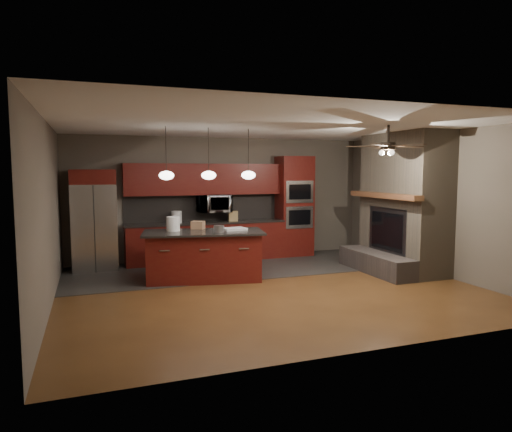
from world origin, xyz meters
name	(u,v)px	position (x,y,z in m)	size (l,w,h in m)	color
ground	(270,288)	(0.00, 0.00, 0.00)	(7.00, 7.00, 0.00)	brown
ceiling	(270,126)	(0.00, 0.00, 2.80)	(7.00, 6.00, 0.02)	white
back_wall	(223,198)	(0.00, 3.00, 1.40)	(7.00, 0.02, 2.80)	#695D54
right_wall	(434,203)	(3.50, 0.00, 1.40)	(0.02, 6.00, 2.80)	#695D54
left_wall	(47,215)	(-3.50, 0.00, 1.40)	(0.02, 6.00, 2.80)	#695D54
slate_tile_patch	(238,267)	(0.00, 1.80, 0.01)	(7.00, 2.40, 0.01)	#2C2A27
fireplace_column	(402,208)	(3.04, 0.40, 1.30)	(1.30, 2.10, 2.80)	#6E624F
back_cabinetry	(206,222)	(-0.48, 2.74, 0.89)	(3.59, 0.64, 2.20)	#591810
oven_tower	(294,206)	(1.70, 2.69, 1.19)	(0.80, 0.63, 2.38)	#591810
microwave	(214,204)	(-0.27, 2.75, 1.30)	(0.73, 0.41, 0.50)	silver
refrigerator	(94,220)	(-2.85, 2.62, 1.03)	(0.88, 0.75, 2.07)	silver
kitchen_island	(204,255)	(-0.95, 0.97, 0.46)	(2.36, 1.40, 0.92)	#591810
white_bucket	(173,224)	(-1.47, 1.20, 1.05)	(0.25, 0.25, 0.27)	white
paint_can	(219,229)	(-0.71, 0.74, 0.98)	(0.19, 0.19, 0.13)	#9F9FA3
paint_tray	(234,229)	(-0.36, 0.93, 0.94)	(0.43, 0.30, 0.04)	silver
cardboard_box	(198,225)	(-0.97, 1.33, 1.00)	(0.24, 0.17, 0.15)	#A37554
counter_bucket	(177,217)	(-1.14, 2.70, 1.03)	(0.23, 0.23, 0.26)	white
counter_box	(233,216)	(0.14, 2.65, 1.01)	(0.20, 0.16, 0.23)	tan
pendant_left	(166,175)	(-1.65, 0.70, 1.96)	(0.26, 0.26, 0.92)	black
pendant_center	(209,175)	(-0.90, 0.70, 1.96)	(0.26, 0.26, 0.92)	black
pendant_right	(248,175)	(-0.15, 0.70, 1.96)	(0.26, 0.26, 0.92)	black
ceiling_fan	(388,146)	(1.80, -0.80, 2.46)	(1.27, 1.33, 0.41)	black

